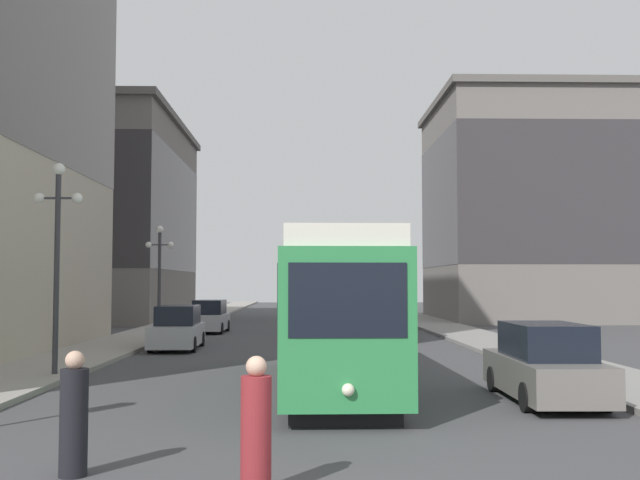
{
  "coord_description": "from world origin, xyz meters",
  "views": [
    {
      "loc": [
        -0.19,
        -8.35,
        2.76
      ],
      "look_at": [
        0.16,
        7.84,
        3.69
      ],
      "focal_mm": 42.22,
      "sensor_mm": 36.0,
      "label": 1
    }
  ],
  "objects_px": {
    "parked_car_right_far": "(545,365)",
    "pedestrian_crossing_far": "(74,418)",
    "streetcar": "(331,308)",
    "parked_car_left_near": "(209,317)",
    "lamp_post_left_near": "(57,236)",
    "lamp_post_left_far": "(159,263)",
    "transit_bus": "(374,299)",
    "parked_car_left_mid": "(178,329)",
    "pedestrian_crossing_near": "(256,430)"
  },
  "relations": [
    {
      "from": "streetcar",
      "to": "parked_car_right_far",
      "type": "bearing_deg",
      "value": -27.39
    },
    {
      "from": "parked_car_left_near",
      "to": "pedestrian_crossing_far",
      "type": "distance_m",
      "value": 31.36
    },
    {
      "from": "transit_bus",
      "to": "parked_car_left_mid",
      "type": "bearing_deg",
      "value": -136.57
    },
    {
      "from": "lamp_post_left_near",
      "to": "pedestrian_crossing_near",
      "type": "bearing_deg",
      "value": -61.47
    },
    {
      "from": "parked_car_right_far",
      "to": "pedestrian_crossing_near",
      "type": "relative_size",
      "value": 2.75
    },
    {
      "from": "parked_car_right_far",
      "to": "pedestrian_crossing_near",
      "type": "bearing_deg",
      "value": 51.93
    },
    {
      "from": "parked_car_right_far",
      "to": "pedestrian_crossing_far",
      "type": "relative_size",
      "value": 2.78
    },
    {
      "from": "parked_car_left_mid",
      "to": "pedestrian_crossing_near",
      "type": "height_order",
      "value": "parked_car_left_mid"
    },
    {
      "from": "pedestrian_crossing_far",
      "to": "lamp_post_left_near",
      "type": "distance_m",
      "value": 12.1
    },
    {
      "from": "parked_car_left_near",
      "to": "lamp_post_left_near",
      "type": "relative_size",
      "value": 0.71
    },
    {
      "from": "pedestrian_crossing_far",
      "to": "parked_car_left_near",
      "type": "bearing_deg",
      "value": 110.9
    },
    {
      "from": "transit_bus",
      "to": "parked_car_right_far",
      "type": "xyz_separation_m",
      "value": [
        1.93,
        -22.07,
        -1.1
      ]
    },
    {
      "from": "pedestrian_crossing_far",
      "to": "lamp_post_left_near",
      "type": "bearing_deg",
      "value": 126.7
    },
    {
      "from": "streetcar",
      "to": "transit_bus",
      "type": "bearing_deg",
      "value": 80.51
    },
    {
      "from": "parked_car_left_mid",
      "to": "lamp_post_left_far",
      "type": "bearing_deg",
      "value": 106.85
    },
    {
      "from": "pedestrian_crossing_near",
      "to": "pedestrian_crossing_far",
      "type": "height_order",
      "value": "pedestrian_crossing_near"
    },
    {
      "from": "parked_car_left_near",
      "to": "parked_car_left_mid",
      "type": "height_order",
      "value": "same"
    },
    {
      "from": "parked_car_right_far",
      "to": "lamp_post_left_near",
      "type": "xyz_separation_m",
      "value": [
        -12.81,
        4.37,
        3.28
      ]
    },
    {
      "from": "pedestrian_crossing_far",
      "to": "lamp_post_left_near",
      "type": "xyz_separation_m",
      "value": [
        -3.87,
        10.98,
        3.29
      ]
    },
    {
      "from": "pedestrian_crossing_near",
      "to": "lamp_post_left_far",
      "type": "xyz_separation_m",
      "value": [
        -6.54,
        27.58,
        2.9
      ]
    },
    {
      "from": "parked_car_left_mid",
      "to": "transit_bus",
      "type": "bearing_deg",
      "value": 40.37
    },
    {
      "from": "streetcar",
      "to": "pedestrian_crossing_far",
      "type": "relative_size",
      "value": 6.94
    },
    {
      "from": "transit_bus",
      "to": "parked_car_left_mid",
      "type": "height_order",
      "value": "transit_bus"
    },
    {
      "from": "parked_car_left_mid",
      "to": "pedestrian_crossing_near",
      "type": "relative_size",
      "value": 2.69
    },
    {
      "from": "parked_car_left_near",
      "to": "parked_car_right_far",
      "type": "relative_size",
      "value": 0.87
    },
    {
      "from": "parked_car_left_mid",
      "to": "pedestrian_crossing_near",
      "type": "bearing_deg",
      "value": -79.19
    },
    {
      "from": "parked_car_left_near",
      "to": "pedestrian_crossing_far",
      "type": "xyz_separation_m",
      "value": [
        1.97,
        -31.29,
        -0.01
      ]
    },
    {
      "from": "lamp_post_left_near",
      "to": "lamp_post_left_far",
      "type": "height_order",
      "value": "lamp_post_left_near"
    },
    {
      "from": "lamp_post_left_far",
      "to": "parked_car_right_far",
      "type": "bearing_deg",
      "value": -57.24
    },
    {
      "from": "pedestrian_crossing_near",
      "to": "pedestrian_crossing_far",
      "type": "distance_m",
      "value": 2.88
    },
    {
      "from": "parked_car_left_near",
      "to": "parked_car_right_far",
      "type": "xyz_separation_m",
      "value": [
        10.91,
        -24.68,
        0.0
      ]
    },
    {
      "from": "streetcar",
      "to": "parked_car_left_near",
      "type": "distance_m",
      "value": 23.05
    },
    {
      "from": "streetcar",
      "to": "parked_car_right_far",
      "type": "distance_m",
      "value": 5.64
    },
    {
      "from": "parked_car_left_mid",
      "to": "pedestrian_crossing_far",
      "type": "bearing_deg",
      "value": -85.81
    },
    {
      "from": "parked_car_left_mid",
      "to": "parked_car_right_far",
      "type": "relative_size",
      "value": 0.98
    },
    {
      "from": "transit_bus",
      "to": "parked_car_left_near",
      "type": "xyz_separation_m",
      "value": [
        -8.98,
        2.61,
        -1.1
      ]
    },
    {
      "from": "parked_car_left_mid",
      "to": "parked_car_right_far",
      "type": "distance_m",
      "value": 17.82
    },
    {
      "from": "transit_bus",
      "to": "pedestrian_crossing_far",
      "type": "height_order",
      "value": "transit_bus"
    },
    {
      "from": "pedestrian_crossing_far",
      "to": "lamp_post_left_far",
      "type": "distance_m",
      "value": 26.96
    },
    {
      "from": "lamp_post_left_far",
      "to": "lamp_post_left_near",
      "type": "bearing_deg",
      "value": -90.0
    },
    {
      "from": "streetcar",
      "to": "pedestrian_crossing_far",
      "type": "height_order",
      "value": "streetcar"
    },
    {
      "from": "pedestrian_crossing_near",
      "to": "streetcar",
      "type": "bearing_deg",
      "value": -51.78
    },
    {
      "from": "parked_car_left_near",
      "to": "lamp_post_left_far",
      "type": "height_order",
      "value": "lamp_post_left_far"
    },
    {
      "from": "transit_bus",
      "to": "lamp_post_left_far",
      "type": "bearing_deg",
      "value": -166.94
    },
    {
      "from": "parked_car_right_far",
      "to": "lamp_post_left_far",
      "type": "bearing_deg",
      "value": -56.09
    },
    {
      "from": "pedestrian_crossing_far",
      "to": "lamp_post_left_far",
      "type": "xyz_separation_m",
      "value": [
        -3.87,
        26.52,
        2.91
      ]
    },
    {
      "from": "parked_car_right_far",
      "to": "lamp_post_left_near",
      "type": "height_order",
      "value": "lamp_post_left_near"
    },
    {
      "from": "lamp_post_left_near",
      "to": "transit_bus",
      "type": "bearing_deg",
      "value": 58.42
    },
    {
      "from": "pedestrian_crossing_far",
      "to": "pedestrian_crossing_near",
      "type": "bearing_deg",
      "value": -4.23
    },
    {
      "from": "lamp_post_left_near",
      "to": "lamp_post_left_far",
      "type": "bearing_deg",
      "value": 90.0
    }
  ]
}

